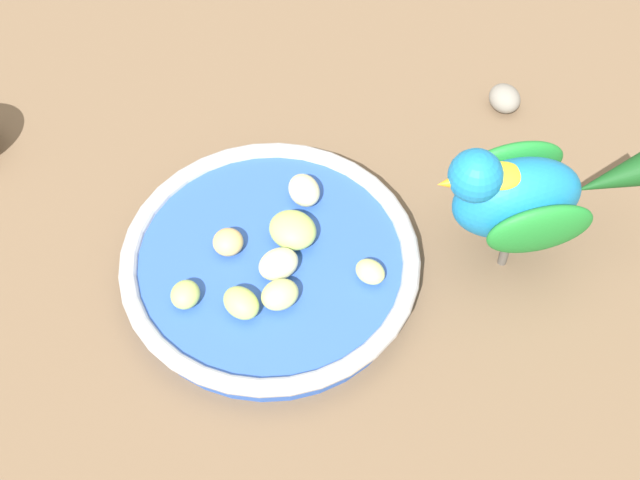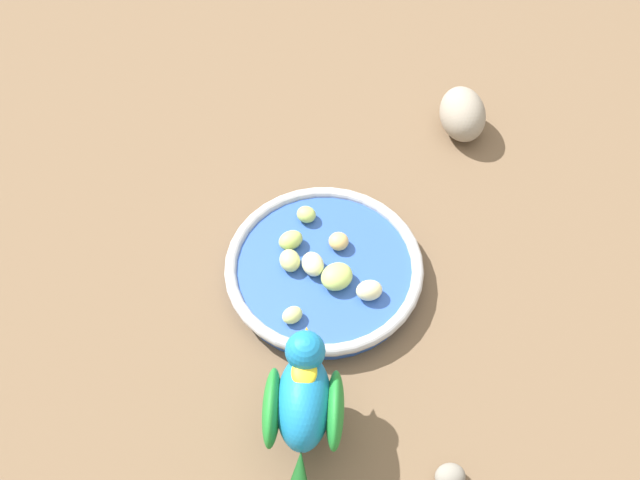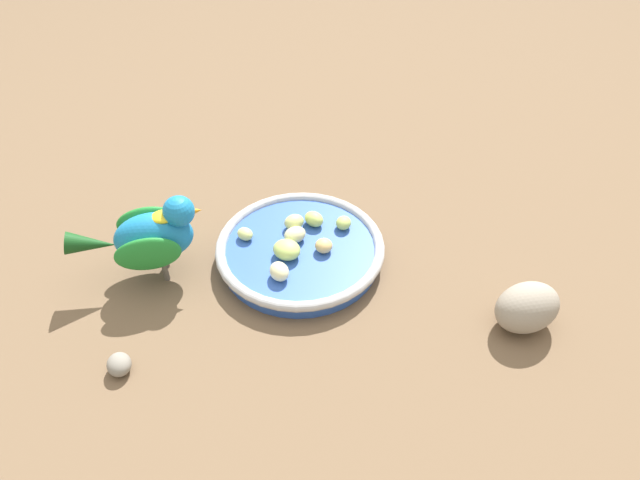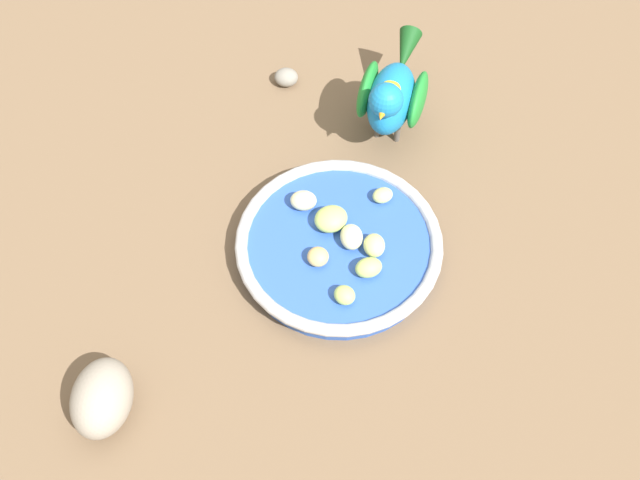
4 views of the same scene
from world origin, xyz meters
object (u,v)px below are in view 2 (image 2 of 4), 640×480
Objects in this scene: apple_piece_4 at (292,315)px; parrot at (304,403)px; apple_piece_6 at (369,290)px; pebble_0 at (450,477)px; apple_piece_1 at (290,260)px; apple_piece_2 at (291,240)px; apple_piece_5 at (305,215)px; rock_large at (462,114)px; feeding_bowl at (321,269)px; apple_piece_3 at (313,266)px; apple_piece_7 at (337,276)px; apple_piece_0 at (339,241)px.

parrot reaches higher than apple_piece_4.
apple_piece_6 is 0.97× the size of pebble_0.
apple_piece_2 is at bearing 162.08° from apple_piece_1.
apple_piece_2 is 1.25× the size of apple_piece_4.
rock_large is (-0.10, 0.25, -0.00)m from apple_piece_5.
feeding_bowl is 0.07m from apple_piece_5.
rock_large is (-0.23, 0.31, 0.00)m from apple_piece_4.
apple_piece_6 is 0.31m from rock_large.
pebble_0 is (0.22, 0.01, -0.02)m from apple_piece_6.
rock_large reaches higher than apple_piece_5.
apple_piece_7 is (0.02, 0.02, 0.00)m from apple_piece_3.
apple_piece_2 is at bearing -160.67° from apple_piece_3.
apple_piece_0 reaches higher than pebble_0.
parrot reaches higher than apple_piece_7.
apple_piece_6 is (0.10, 0.07, 0.00)m from apple_piece_2.
rock_large is at bearing 111.68° from apple_piece_5.
apple_piece_7 is (0.03, 0.01, 0.02)m from feeding_bowl.
apple_piece_2 is 0.10m from apple_piece_4.
pebble_0 is at bearing 10.61° from feeding_bowl.
parrot is 0.17m from pebble_0.
apple_piece_3 is 0.07m from apple_piece_6.
apple_piece_7 reaches higher than apple_piece_5.
parrot is (0.25, -0.08, 0.04)m from apple_piece_5.
feeding_bowl is 1.36× the size of parrot.
apple_piece_4 is 1.01× the size of apple_piece_5.
apple_piece_1 is 0.96× the size of apple_piece_6.
rock_large is at bearing 123.56° from apple_piece_3.
apple_piece_4 is at bearing 9.31° from parrot.
rock_large reaches higher than apple_piece_4.
apple_piece_6 is at bearing -23.00° from parrot.
apple_piece_4 is at bearing -154.39° from pebble_0.
apple_piece_5 is at bearing 148.69° from apple_piece_1.
rock_large is at bearing 115.30° from apple_piece_2.
parrot is 0.49m from rock_large.
rock_large is at bearing 129.20° from apple_piece_7.
parrot is (0.15, -0.09, 0.04)m from apple_piece_7.
apple_piece_1 is (0.01, -0.06, 0.00)m from apple_piece_0.
apple_piece_1 is 0.93× the size of pebble_0.
parrot reaches higher than apple_piece_3.
feeding_bowl is 0.20m from parrot.
apple_piece_7 is (-0.03, -0.03, 0.00)m from apple_piece_6.
apple_piece_0 is at bearing 159.50° from apple_piece_7.
apple_piece_7 is at bearing 5.24° from apple_piece_5.
apple_piece_4 is at bearing -41.48° from feeding_bowl.
apple_piece_1 is 0.03m from apple_piece_3.
rock_large reaches higher than pebble_0.
apple_piece_3 is 0.83× the size of apple_piece_7.
apple_piece_7 is at bearing -9.40° from parrot.
apple_piece_2 is 0.33m from pebble_0.
apple_piece_3 reaches higher than apple_piece_2.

